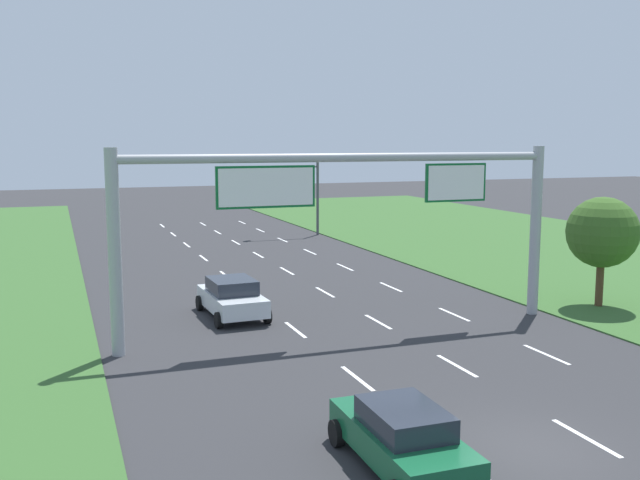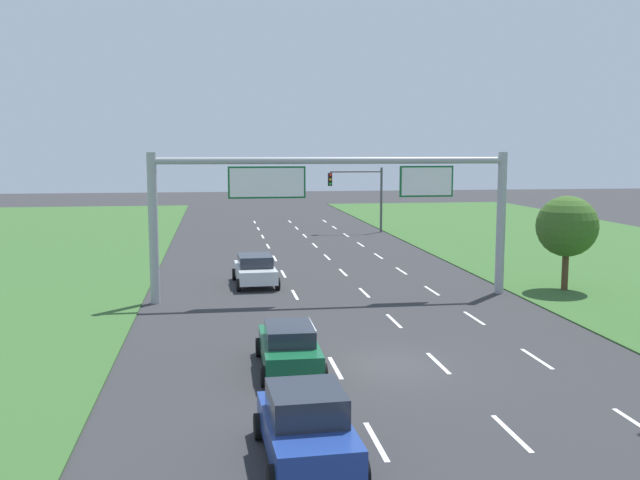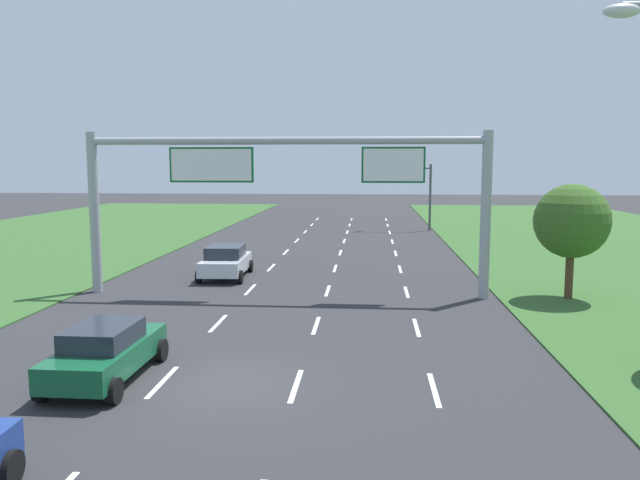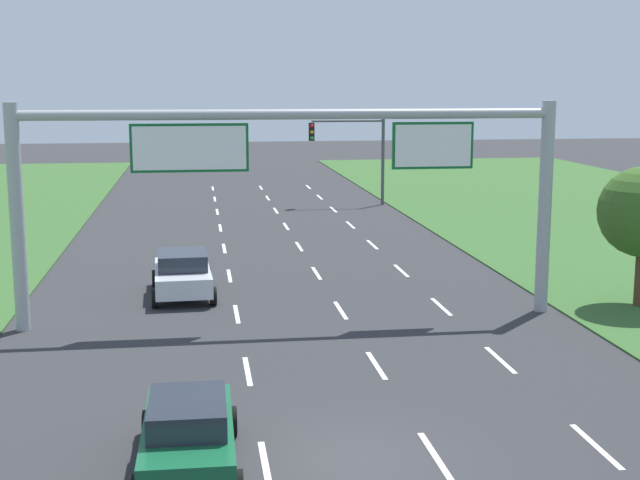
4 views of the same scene
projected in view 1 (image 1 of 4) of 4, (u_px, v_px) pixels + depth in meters
The scene contains 9 objects.
ground_plane at pixel (526, 448), 16.84m from camera, with size 200.00×200.00×0.00m, color #2D2D30.
lane_dashes_inner_left at pixel (273, 312), 30.16m from camera, with size 0.14×68.40×0.01m.
lane_dashes_inner_right at pixel (349, 306), 31.37m from camera, with size 0.14×68.40×0.01m.
lane_dashes_slip at pixel (420, 300), 32.57m from camera, with size 0.14×68.40×0.01m.
car_near_red at pixel (232, 297), 29.33m from camera, with size 2.35×4.37×1.59m.
car_lead_silver at pixel (402, 437), 15.64m from camera, with size 2.06×4.36×1.50m.
sign_gantry at pixel (349, 204), 26.37m from camera, with size 17.24×0.44×7.00m.
traffic_light_mast at pixel (294, 185), 53.70m from camera, with size 4.76×0.49×5.60m.
roadside_tree_mid at pixel (602, 233), 30.69m from camera, with size 3.06×3.06×4.83m.
Camera 1 is at (-10.14, -13.29, 7.22)m, focal length 40.00 mm.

